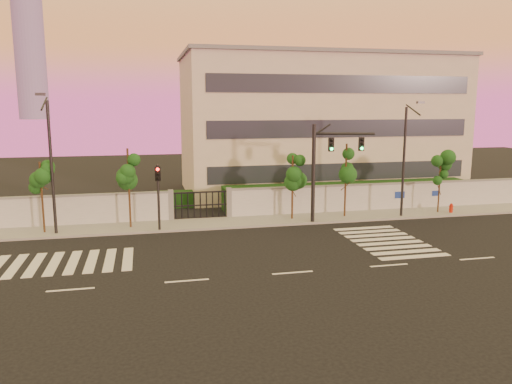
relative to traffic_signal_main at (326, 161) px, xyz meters
The scene contains 17 objects.
ground 11.34m from the traffic_signal_main, 118.61° to the right, with size 120.00×120.00×0.00m, color black.
sidewalk 6.63m from the traffic_signal_main, 166.07° to the left, with size 60.00×3.00×0.15m, color gray.
perimeter_wall 6.46m from the traffic_signal_main, 150.89° to the left, with size 60.00×0.36×2.20m.
hedge_row 7.52m from the traffic_signal_main, 125.25° to the left, with size 41.00×4.25×1.80m.
institutional_building 13.48m from the traffic_signal_main, 72.75° to the left, with size 24.40×12.40×12.25m.
distant_skyscraper 285.57m from the traffic_signal_main, 104.50° to the left, with size 16.00×16.00×118.00m.
road_markings 9.57m from the traffic_signal_main, 140.35° to the right, with size 57.00×7.62×0.02m.
street_tree_b 17.89m from the traffic_signal_main, behind, with size 1.48×1.18×4.50m.
street_tree_c 12.75m from the traffic_signal_main, behind, with size 1.62×1.29×5.20m.
street_tree_d 2.40m from the traffic_signal_main, 147.78° to the left, with size 1.63×1.30×4.51m.
street_tree_e 2.29m from the traffic_signal_main, 30.39° to the left, with size 1.59×1.27×5.23m.
street_tree_f 9.21m from the traffic_signal_main, ahead, with size 1.37×1.09×4.42m.
traffic_signal_main is the anchor object (origin of this frame).
traffic_signal_secondary 11.04m from the traffic_signal_main, behind, with size 0.33×0.33×4.27m.
streetlight_west 17.14m from the traffic_signal_main, behind, with size 0.51×2.05×8.53m.
streetlight_east 5.88m from the traffic_signal_main, ahead, with size 0.48×1.95×8.10m.
fire_hydrant 10.64m from the traffic_signal_main, ahead, with size 0.31×0.31×0.82m.
Camera 1 is at (-6.71, -21.72, 7.87)m, focal length 35.00 mm.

